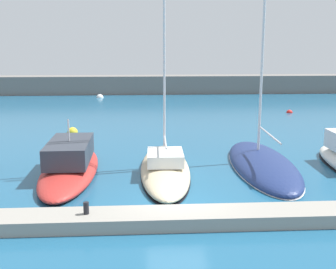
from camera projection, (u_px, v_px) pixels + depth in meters
The scene contains 10 objects.
ground_plane at pixel (177, 207), 17.31m from camera, with size 120.00×120.00×0.00m, color #1E567A.
dock_pier at pixel (181, 218), 15.57m from camera, with size 26.23×1.48×0.50m, color gray.
breakwater_seawall at pixel (152, 84), 57.68m from camera, with size 108.00×3.41×2.38m, color slate.
motorboat_red_second at pixel (70, 164), 21.66m from camera, with size 2.77×9.31×3.06m.
sailboat_sand_third at pixel (165, 167), 21.87m from camera, with size 2.75×9.72×17.13m.
sailboat_navy_fourth at pixel (262, 163), 22.88m from camera, with size 3.60×10.25×19.97m.
mooring_buoy_white at pixel (100, 98), 53.13m from camera, with size 0.88×0.88×0.88m, color white.
mooring_buoy_yellow at pixel (73, 132), 32.09m from camera, with size 0.78×0.78×0.78m, color yellow.
mooring_buoy_red at pixel (289, 113), 41.30m from camera, with size 0.59×0.59×0.59m, color red.
dock_bollard at pixel (86, 208), 15.27m from camera, with size 0.20×0.20×0.44m, color black.
Camera 1 is at (-1.40, -16.29, 6.41)m, focal length 45.91 mm.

